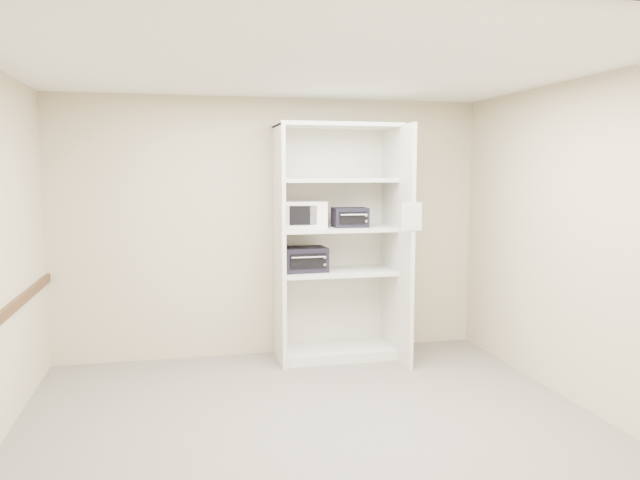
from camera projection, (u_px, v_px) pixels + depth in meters
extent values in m
cube|color=#625F53|center=(313.00, 425.00, 4.78)|extent=(4.50, 4.00, 0.01)
cube|color=white|center=(312.00, 65.00, 4.49)|extent=(4.50, 4.00, 0.01)
cube|color=tan|center=(273.00, 227.00, 6.57)|extent=(4.50, 0.02, 2.70)
cube|color=tan|center=(410.00, 309.00, 2.70)|extent=(4.50, 0.02, 2.70)
cube|color=tan|center=(579.00, 243.00, 5.13)|extent=(0.02, 4.00, 2.70)
cube|color=beige|center=(279.00, 245.00, 6.28)|extent=(0.04, 0.60, 2.40)
cube|color=beige|center=(397.00, 244.00, 6.40)|extent=(0.04, 0.90, 2.40)
cube|color=beige|center=(330.00, 240.00, 6.71)|extent=(1.24, 0.02, 2.40)
cube|color=beige|center=(336.00, 352.00, 6.56)|extent=(1.16, 0.56, 0.10)
cube|color=beige|center=(336.00, 272.00, 6.47)|extent=(1.16, 0.56, 0.04)
cube|color=beige|center=(337.00, 229.00, 6.42)|extent=(1.16, 0.56, 0.04)
cube|color=beige|center=(337.00, 180.00, 6.36)|extent=(1.16, 0.56, 0.04)
cube|color=beige|center=(337.00, 126.00, 6.30)|extent=(1.24, 0.60, 0.04)
cube|color=white|center=(304.00, 214.00, 6.37)|extent=(0.47, 0.37, 0.27)
cube|color=black|center=(350.00, 217.00, 6.39)|extent=(0.35, 0.27, 0.20)
cube|color=black|center=(304.00, 259.00, 6.38)|extent=(0.46, 0.35, 0.25)
cube|color=white|center=(412.00, 217.00, 5.92)|extent=(0.21, 0.03, 0.26)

